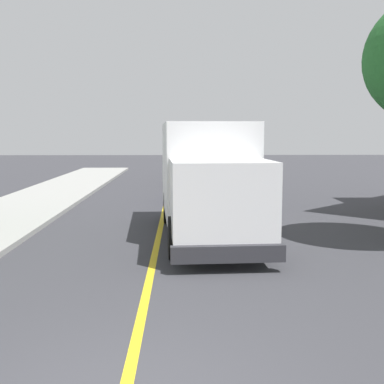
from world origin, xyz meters
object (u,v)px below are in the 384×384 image
parked_car_mid (201,171)px  parked_car_far (202,164)px  parked_car_near (207,183)px  box_truck (207,174)px

parked_car_mid → parked_car_far: size_ratio=1.01×
parked_car_near → parked_car_far: size_ratio=1.01×
parked_car_far → parked_car_mid: bearing=-92.8°
parked_car_near → parked_car_mid: 6.72m
box_truck → parked_car_far: size_ratio=1.66×
box_truck → parked_car_far: (0.69, 20.09, -0.97)m
parked_car_near → parked_car_mid: size_ratio=1.00×
parked_car_near → parked_car_mid: (0.03, 6.72, 0.00)m
box_truck → parked_car_far: box_truck is taller
parked_car_mid → parked_car_near: bearing=-90.3°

